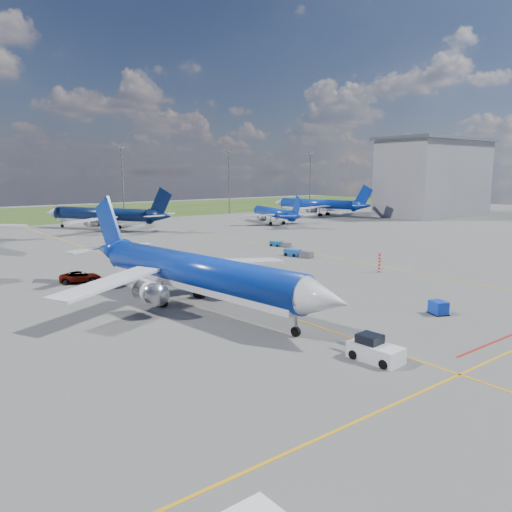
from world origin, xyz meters
TOP-DOWN VIEW (x-y plane):
  - ground at (0.00, 0.00)m, footprint 400.00×400.00m
  - taxiway_lines at (0.17, 27.70)m, footprint 60.25×160.00m
  - floodlight_masts at (10.00, 110.00)m, footprint 202.20×0.50m
  - terminal_building at (120.00, 60.00)m, footprint 42.00×22.00m
  - warning_post at (26.00, 8.00)m, footprint 0.50×0.50m
  - bg_jet_n at (14.68, 87.70)m, footprint 47.70×51.37m
  - bg_jet_ne at (59.29, 72.06)m, footprint 33.30×38.82m
  - bg_jet_ene at (89.54, 84.92)m, footprint 39.19×46.25m
  - main_airliner at (-5.49, 7.97)m, footprint 37.91×46.74m
  - pushback_tug at (-2.62, -14.25)m, footprint 2.53×5.94m
  - uld_container at (12.99, -10.02)m, footprint 1.95×2.14m
  - service_car_b at (-11.38, 28.25)m, footprint 5.87×4.04m
  - service_car_c at (3.87, 32.46)m, footprint 2.60×4.79m
  - baggage_tug_w at (25.88, 25.76)m, footprint 2.60×5.64m
  - baggage_tug_e at (31.33, 36.92)m, footprint 2.37×4.65m

SIDE VIEW (x-z plane):
  - ground at x=0.00m, z-range 0.00..0.00m
  - bg_jet_n at x=14.68m, z-range -5.40..5.40m
  - bg_jet_ne at x=59.29m, z-range -4.36..4.36m
  - bg_jet_ene at x=89.54m, z-range -5.26..5.26m
  - main_airliner at x=-5.49m, z-range -5.62..5.62m
  - taxiway_lines at x=0.17m, z-range 0.00..0.02m
  - baggage_tug_e at x=31.33m, z-range -0.03..0.98m
  - baggage_tug_w at x=25.88m, z-range -0.04..1.19m
  - service_car_c at x=3.87m, z-range 0.00..1.32m
  - uld_container at x=12.99m, z-range 0.00..1.40m
  - service_car_b at x=-11.38m, z-range 0.00..1.49m
  - pushback_tug at x=-2.62m, z-range -0.19..1.79m
  - warning_post at x=26.00m, z-range 0.00..3.00m
  - floodlight_masts at x=10.00m, z-range 1.21..23.91m
  - terminal_building at x=120.00m, z-range 0.07..26.07m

